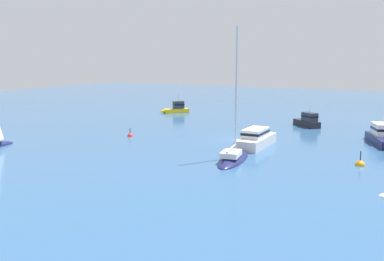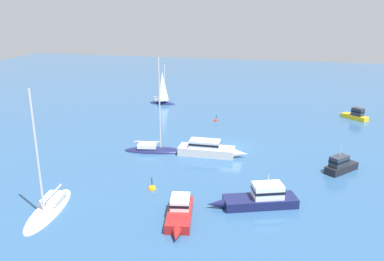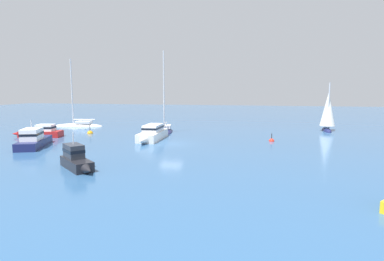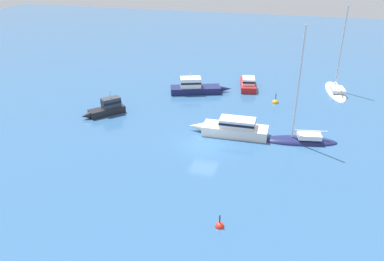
{
  "view_description": "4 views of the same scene",
  "coord_description": "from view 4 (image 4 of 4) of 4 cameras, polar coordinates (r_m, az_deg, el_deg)",
  "views": [
    {
      "loc": [
        -16.94,
        41.77,
        8.53
      ],
      "look_at": [
        2.05,
        6.42,
        1.75
      ],
      "focal_mm": 40.4,
      "sensor_mm": 36.0,
      "label": 1
    },
    {
      "loc": [
        -45.51,
        -6.06,
        16.88
      ],
      "look_at": [
        -1.43,
        4.55,
        2.36
      ],
      "focal_mm": 37.45,
      "sensor_mm": 36.0,
      "label": 2
    },
    {
      "loc": [
        9.15,
        -34.44,
        6.24
      ],
      "look_at": [
        1.24,
        6.05,
        0.73
      ],
      "focal_mm": 30.19,
      "sensor_mm": 36.0,
      "label": 3
    },
    {
      "loc": [
        31.5,
        7.57,
        17.07
      ],
      "look_at": [
        1.5,
        -0.74,
        2.12
      ],
      "focal_mm": 36.06,
      "sensor_mm": 36.0,
      "label": 4
    }
  ],
  "objects": [
    {
      "name": "ground_plane",
      "position": [
        36.62,
        1.75,
        -2.15
      ],
      "size": [
        160.0,
        160.0,
        0.0
      ],
      "primitive_type": "plane",
      "color": "#2D5684"
    },
    {
      "name": "motor_cruiser",
      "position": [
        38.44,
        6.07,
        0.38
      ],
      "size": [
        2.27,
        7.98,
        1.8
      ],
      "rotation": [
        0.0,
        0.0,
        4.73
      ],
      "color": "silver",
      "rests_on": "ground"
    },
    {
      "name": "powerboat",
      "position": [
        49.62,
        0.53,
        6.45
      ],
      "size": [
        4.13,
        7.87,
        2.91
      ],
      "rotation": [
        0.0,
        0.0,
        1.92
      ],
      "color": "#191E4C",
      "rests_on": "ground"
    },
    {
      "name": "sailboat",
      "position": [
        38.57,
        15.68,
        -1.35
      ],
      "size": [
        3.24,
        7.48,
        11.57
      ],
      "rotation": [
        0.0,
        0.0,
        4.88
      ],
      "color": "#191E4C",
      "rests_on": "ground"
    },
    {
      "name": "launch",
      "position": [
        52.02,
        8.29,
        6.95
      ],
      "size": [
        6.43,
        2.8,
        1.6
      ],
      "rotation": [
        0.0,
        0.0,
        3.32
      ],
      "color": "#B21E1E",
      "rests_on": "ground"
    },
    {
      "name": "powerboat_1",
      "position": [
        44.04,
        -12.48,
        3.25
      ],
      "size": [
        4.39,
        4.03,
        2.77
      ],
      "rotation": [
        0.0,
        0.0,
        5.56
      ],
      "color": "black",
      "rests_on": "ground"
    },
    {
      "name": "sloop",
      "position": [
        53.34,
        20.49,
        5.52
      ],
      "size": [
        8.17,
        3.26,
        11.19
      ],
      "rotation": [
        0.0,
        0.0,
        3.28
      ],
      "color": "silver",
      "rests_on": "ground"
    },
    {
      "name": "channel_buoy",
      "position": [
        26.8,
        4.09,
        -13.96
      ],
      "size": [
        0.64,
        0.64,
        1.25
      ],
      "color": "red",
      "rests_on": "ground"
    },
    {
      "name": "mooring_buoy",
      "position": [
        47.58,
        12.21,
        4.03
      ],
      "size": [
        0.79,
        0.79,
        1.56
      ],
      "color": "orange",
      "rests_on": "ground"
    }
  ]
}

